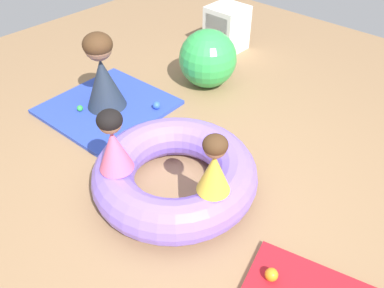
{
  "coord_description": "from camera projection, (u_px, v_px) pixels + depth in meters",
  "views": [
    {
      "loc": [
        1.47,
        -1.6,
        2.29
      ],
      "look_at": [
        -0.14,
        0.16,
        0.35
      ],
      "focal_mm": 36.51,
      "sensor_mm": 36.0,
      "label": 1
    }
  ],
  "objects": [
    {
      "name": "ground_plane",
      "position": [
        191.0,
        194.0,
        3.13
      ],
      "size": [
        8.0,
        8.0,
        0.0
      ],
      "primitive_type": "plane",
      "color": "#93704C"
    },
    {
      "name": "gym_mat_far_left",
      "position": [
        108.0,
        107.0,
        4.07
      ],
      "size": [
        1.17,
        1.21,
        0.04
      ],
      "primitive_type": "cube",
      "rotation": [
        0.0,
        0.0,
        0.05
      ],
      "color": "#2D47B7",
      "rests_on": "ground"
    },
    {
      "name": "inflatable_cushion",
      "position": [
        175.0,
        174.0,
        3.07
      ],
      "size": [
        1.3,
        1.3,
        0.33
      ],
      "primitive_type": "torus",
      "color": "#8466E0",
      "rests_on": "ground"
    },
    {
      "name": "child_in_pink",
      "position": [
        113.0,
        142.0,
        2.73
      ],
      "size": [
        0.32,
        0.32,
        0.5
      ],
      "rotation": [
        0.0,
        0.0,
        4.99
      ],
      "color": "#E5608E",
      "rests_on": "inflatable_cushion"
    },
    {
      "name": "child_in_yellow",
      "position": [
        214.0,
        165.0,
        2.57
      ],
      "size": [
        0.34,
        0.34,
        0.47
      ],
      "rotation": [
        0.0,
        0.0,
        2.46
      ],
      "color": "yellow",
      "rests_on": "inflatable_cushion"
    },
    {
      "name": "adult_seated",
      "position": [
        102.0,
        72.0,
        3.81
      ],
      "size": [
        0.55,
        0.55,
        0.79
      ],
      "rotation": [
        0.0,
        0.0,
        2.65
      ],
      "color": "#232D3D",
      "rests_on": "gym_mat_far_left"
    },
    {
      "name": "play_ball_blue",
      "position": [
        156.0,
        105.0,
        3.98
      ],
      "size": [
        0.08,
        0.08,
        0.08
      ],
      "primitive_type": "sphere",
      "color": "blue",
      "rests_on": "gym_mat_far_left"
    },
    {
      "name": "play_ball_orange",
      "position": [
        271.0,
        275.0,
        2.47
      ],
      "size": [
        0.09,
        0.09,
        0.09
      ],
      "primitive_type": "sphere",
      "color": "orange",
      "rests_on": "gym_mat_far_right"
    },
    {
      "name": "play_ball_green",
      "position": [
        80.0,
        108.0,
        3.95
      ],
      "size": [
        0.06,
        0.06,
        0.06
      ],
      "primitive_type": "sphere",
      "color": "green",
      "rests_on": "gym_mat_far_left"
    },
    {
      "name": "exercise_ball_large",
      "position": [
        208.0,
        59.0,
        4.26
      ],
      "size": [
        0.64,
        0.64,
        0.64
      ],
      "primitive_type": "sphere",
      "color": "green",
      "rests_on": "ground"
    },
    {
      "name": "storage_cube",
      "position": [
        225.0,
        29.0,
        4.98
      ],
      "size": [
        0.44,
        0.44,
        0.56
      ],
      "color": "white",
      "rests_on": "ground"
    }
  ]
}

